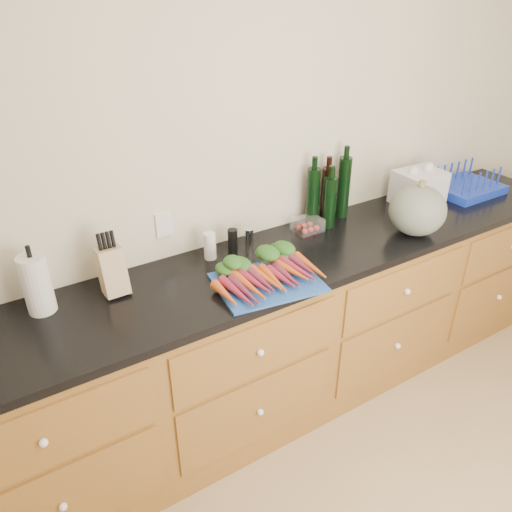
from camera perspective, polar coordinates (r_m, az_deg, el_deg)
wall_back at (r=2.60m, az=1.30°, el=10.49°), size 4.10×0.05×2.60m
cabinets at (r=2.77m, az=4.87°, el=-8.36°), size 3.60×0.64×0.90m
countertop at (r=2.51m, az=5.26°, el=0.17°), size 3.64×0.62×0.04m
cutting_board at (r=2.23m, az=1.33°, el=-3.03°), size 0.50×0.41×0.01m
carrots at (r=2.24m, az=0.81°, el=-1.91°), size 0.48×0.33×0.06m
squash at (r=2.75m, az=17.97°, el=4.99°), size 0.30×0.30×0.27m
paper_towel at (r=2.18m, az=-23.76°, el=-2.98°), size 0.11×0.11×0.25m
knife_block at (r=2.21m, az=-16.11°, el=-1.66°), size 0.10×0.10×0.21m
grinder_salt at (r=2.41m, az=-5.28°, el=1.15°), size 0.06×0.06×0.13m
grinder_pepper at (r=2.46m, az=-2.69°, el=1.76°), size 0.05×0.05×0.12m
canister_chrome at (r=2.51m, az=-0.80°, el=2.08°), size 0.04×0.04×0.10m
tomato_box at (r=2.70m, az=5.92°, el=3.57°), size 0.15×0.12×0.07m
bottles at (r=2.77m, az=8.28°, el=6.91°), size 0.29×0.15×0.34m
grocery_bag at (r=3.15m, az=18.07°, el=7.45°), size 0.28×0.23×0.20m
dish_rack at (r=3.45m, az=22.83°, el=7.40°), size 0.41×0.33×0.17m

